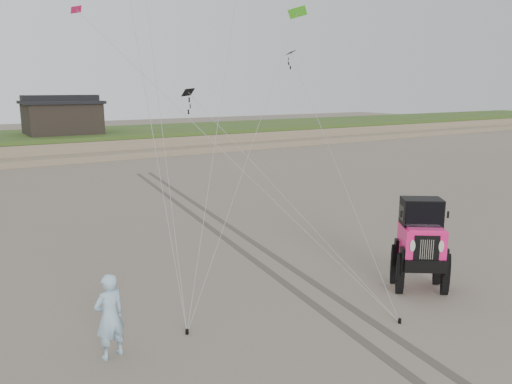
% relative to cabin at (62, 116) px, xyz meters
% --- Properties ---
extents(ground, '(160.00, 160.00, 0.00)m').
position_rel_cabin_xyz_m(ground, '(-2.00, -37.00, -3.24)').
color(ground, '#6B6054').
rests_on(ground, ground).
extents(dune_ridge, '(160.00, 14.25, 1.73)m').
position_rel_cabin_xyz_m(dune_ridge, '(-2.00, 0.50, -2.42)').
color(dune_ridge, '#7A6B54').
rests_on(dune_ridge, ground).
extents(cabin, '(6.40, 5.40, 3.35)m').
position_rel_cabin_xyz_m(cabin, '(0.00, 0.00, 0.00)').
color(cabin, black).
rests_on(cabin, dune_ridge).
extents(jeep, '(5.29, 6.00, 2.10)m').
position_rel_cabin_xyz_m(jeep, '(1.70, -37.54, -2.19)').
color(jeep, '#F81D73').
rests_on(jeep, ground).
extents(man, '(0.77, 0.59, 1.87)m').
position_rel_cabin_xyz_m(man, '(-6.80, -36.44, -2.30)').
color(man, '#93C0E3').
rests_on(man, ground).
extents(stake_main, '(0.08, 0.08, 0.12)m').
position_rel_cabin_xyz_m(stake_main, '(-5.02, -36.40, -3.18)').
color(stake_main, black).
rests_on(stake_main, ground).
extents(stake_aux, '(0.08, 0.08, 0.12)m').
position_rel_cabin_xyz_m(stake_aux, '(-0.39, -38.71, -3.18)').
color(stake_aux, black).
rests_on(stake_aux, ground).
extents(tire_tracks, '(5.22, 29.74, 0.01)m').
position_rel_cabin_xyz_m(tire_tracks, '(0.00, -29.00, -3.23)').
color(tire_tracks, '#4C443D').
rests_on(tire_tracks, ground).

